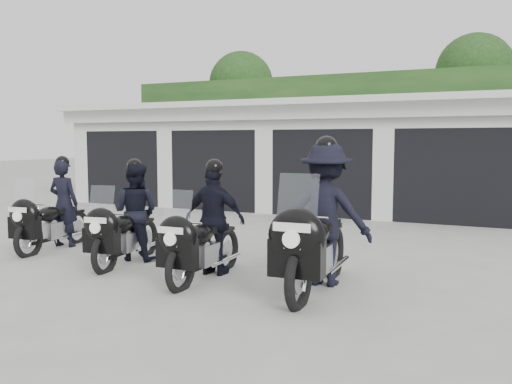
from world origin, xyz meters
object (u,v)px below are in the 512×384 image
at_px(police_bike_b, 130,217).
at_px(police_bike_c, 209,226).
at_px(police_bike_d, 322,222).
at_px(police_bike_a, 54,211).

relative_size(police_bike_b, police_bike_c, 0.98).
distance_m(police_bike_b, police_bike_c, 1.64).
xyz_separation_m(police_bike_b, police_bike_d, (3.21, -0.17, 0.16)).
relative_size(police_bike_c, police_bike_d, 0.84).
xyz_separation_m(police_bike_a, police_bike_c, (3.47, -0.56, 0.05)).
xyz_separation_m(police_bike_a, police_bike_b, (1.86, -0.25, 0.04)).
bearing_deg(police_bike_b, police_bike_d, -11.30).
relative_size(police_bike_b, police_bike_d, 0.82).
height_order(police_bike_c, police_bike_d, police_bike_d).
xyz_separation_m(police_bike_b, police_bike_c, (1.61, -0.31, 0.02)).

